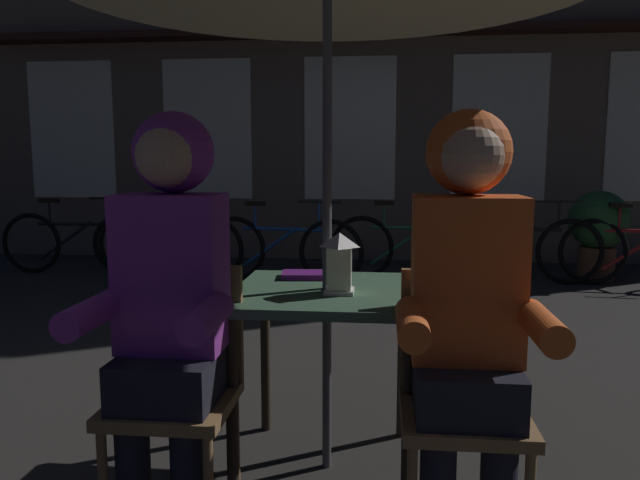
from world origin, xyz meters
TOP-DOWN VIEW (x-y plane):
  - ground_plane at (0.00, 0.00)m, footprint 60.00×60.00m
  - cafe_table at (0.00, 0.00)m, footprint 0.72×0.72m
  - lantern at (0.05, -0.08)m, footprint 0.11×0.11m
  - chair_left at (-0.48, -0.37)m, footprint 0.40×0.40m
  - chair_right at (0.48, -0.37)m, footprint 0.40×0.40m
  - person_left_hooded at (-0.48, -0.43)m, footprint 0.45×0.56m
  - person_right_hooded at (0.48, -0.43)m, footprint 0.45×0.56m
  - shopfront_building at (-0.19, 5.40)m, footprint 10.00×0.93m
  - bicycle_nearest at (-3.08, 3.87)m, footprint 1.68×0.10m
  - bicycle_second at (-2.01, 3.74)m, footprint 1.67×0.32m
  - bicycle_third at (-0.79, 3.63)m, footprint 1.66×0.35m
  - bicycle_fourth at (0.51, 3.89)m, footprint 1.68×0.11m
  - bicycle_fifth at (1.56, 3.84)m, footprint 1.68×0.08m
  - book at (-0.11, 0.21)m, footprint 0.21×0.16m
  - potted_plant at (2.42, 4.12)m, footprint 0.60×0.60m

SIDE VIEW (x-z plane):
  - ground_plane at x=0.00m, z-range 0.00..0.00m
  - bicycle_nearest at x=-3.08m, z-range -0.07..0.77m
  - bicycle_second at x=-2.01m, z-range -0.07..0.77m
  - bicycle_third at x=-0.79m, z-range -0.07..0.77m
  - bicycle_fourth at x=0.51m, z-range -0.07..0.77m
  - bicycle_fifth at x=1.56m, z-range -0.07..0.77m
  - chair_left at x=-0.48m, z-range 0.05..0.92m
  - chair_right at x=0.48m, z-range 0.05..0.92m
  - potted_plant at x=2.42m, z-range 0.08..1.00m
  - cafe_table at x=0.00m, z-range 0.27..1.01m
  - book at x=-0.11m, z-range 0.74..0.76m
  - person_left_hooded at x=-0.48m, z-range 0.15..1.55m
  - person_right_hooded at x=0.48m, z-range 0.15..1.55m
  - lantern at x=0.05m, z-range 0.75..0.98m
  - shopfront_building at x=-0.19m, z-range -0.01..6.19m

